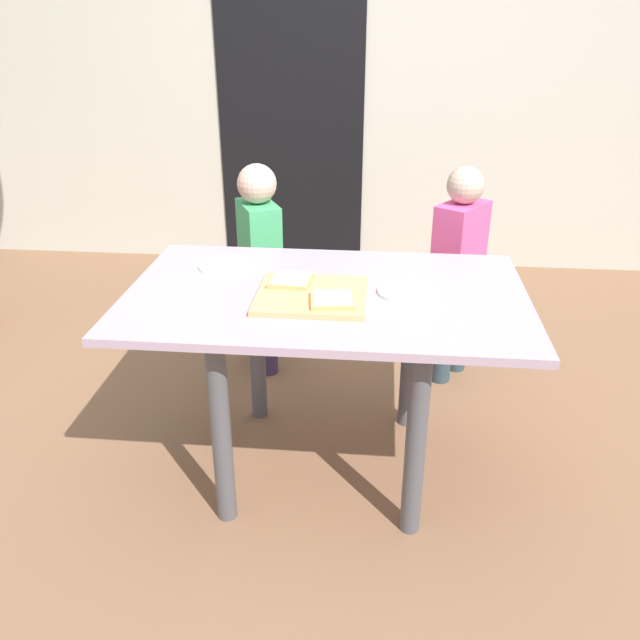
% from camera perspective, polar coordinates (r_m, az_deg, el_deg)
% --- Properties ---
extents(ground_plane, '(16.00, 16.00, 0.00)m').
position_cam_1_polar(ground_plane, '(2.47, 0.48, -12.56)').
color(ground_plane, brown).
extents(house_wall_back, '(8.00, 0.20, 2.41)m').
position_cam_1_polar(house_wall_back, '(4.22, 3.50, 21.23)').
color(house_wall_back, '#BCB7A8').
rests_on(house_wall_back, ground).
extents(house_door, '(0.90, 0.02, 2.00)m').
position_cam_1_polar(house_door, '(4.18, -2.59, 18.36)').
color(house_door, black).
rests_on(house_door, ground).
extents(dining_table, '(1.30, 0.81, 0.70)m').
position_cam_1_polar(dining_table, '(2.16, 0.54, -0.18)').
color(dining_table, '#A98FA3').
rests_on(dining_table, ground).
extents(cutting_board, '(0.35, 0.32, 0.02)m').
position_cam_1_polar(cutting_board, '(2.06, -0.73, 2.19)').
color(cutting_board, tan).
rests_on(cutting_board, dining_table).
extents(pizza_slice_near_right, '(0.15, 0.15, 0.02)m').
position_cam_1_polar(pizza_slice_near_right, '(1.98, 1.09, 1.81)').
color(pizza_slice_near_right, '#E59D5F').
rests_on(pizza_slice_near_right, cutting_board).
extents(pizza_slice_far_left, '(0.14, 0.14, 0.02)m').
position_cam_1_polar(pizza_slice_far_left, '(2.13, -2.60, 3.53)').
color(pizza_slice_far_left, '#E59D5F').
rests_on(pizza_slice_far_left, cutting_board).
extents(plate_white_left, '(0.20, 0.20, 0.01)m').
position_cam_1_polar(plate_white_left, '(2.34, -8.25, 4.77)').
color(plate_white_left, white).
rests_on(plate_white_left, dining_table).
extents(plate_white_right, '(0.20, 0.20, 0.01)m').
position_cam_1_polar(plate_white_right, '(2.12, 7.74, 2.51)').
color(plate_white_right, silver).
rests_on(plate_white_right, dining_table).
extents(child_left, '(0.23, 0.28, 0.96)m').
position_cam_1_polar(child_left, '(2.88, -5.32, 5.59)').
color(child_left, '#3E2E52').
rests_on(child_left, ground).
extents(child_right, '(0.25, 0.28, 0.96)m').
position_cam_1_polar(child_right, '(2.85, 12.05, 4.79)').
color(child_right, '#2D3E46').
rests_on(child_right, ground).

